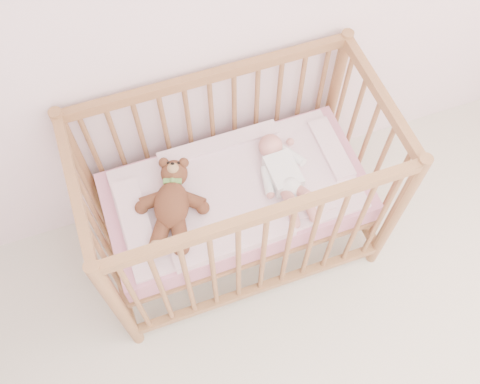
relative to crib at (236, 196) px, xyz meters
name	(u,v)px	position (x,y,z in m)	size (l,w,h in m)	color
crib	(236,196)	(0.00, 0.00, 0.00)	(1.36, 0.76, 1.00)	#A37645
mattress	(236,197)	(0.00, 0.00, -0.01)	(1.22, 0.62, 0.13)	pink
blanket	(236,189)	(0.00, 0.00, 0.06)	(1.10, 0.58, 0.06)	#F5A8BD
baby	(283,171)	(0.22, -0.02, 0.14)	(0.25, 0.51, 0.12)	white
teddy_bear	(171,204)	(-0.31, -0.02, 0.15)	(0.34, 0.49, 0.14)	brown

